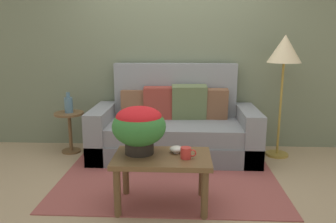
% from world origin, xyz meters
% --- Properties ---
extents(ground_plane, '(14.00, 14.00, 0.00)m').
position_xyz_m(ground_plane, '(0.00, 0.00, 0.00)').
color(ground_plane, tan).
extents(wall_back, '(6.40, 0.12, 2.93)m').
position_xyz_m(wall_back, '(0.00, 1.23, 1.46)').
color(wall_back, slate).
rests_on(wall_back, ground).
extents(area_rug, '(2.32, 1.71, 0.01)m').
position_xyz_m(area_rug, '(0.00, 0.04, 0.01)').
color(area_rug, '#994C47').
rests_on(area_rug, ground).
extents(couch, '(2.07, 0.90, 1.17)m').
position_xyz_m(couch, '(0.04, 0.76, 0.35)').
color(couch, slate).
rests_on(couch, ground).
extents(coffee_table, '(0.86, 0.53, 0.48)m').
position_xyz_m(coffee_table, '(-0.03, -0.58, 0.39)').
color(coffee_table, brown).
rests_on(coffee_table, ground).
extents(side_table, '(0.38, 0.38, 0.54)m').
position_xyz_m(side_table, '(-1.34, 0.80, 0.37)').
color(side_table, brown).
rests_on(side_table, ground).
extents(floor_lamp, '(0.41, 0.41, 1.53)m').
position_xyz_m(floor_lamp, '(1.37, 0.80, 1.30)').
color(floor_lamp, olive).
rests_on(floor_lamp, ground).
extents(potted_plant, '(0.48, 0.48, 0.43)m').
position_xyz_m(potted_plant, '(-0.24, -0.52, 0.73)').
color(potted_plant, black).
rests_on(potted_plant, coffee_table).
extents(coffee_mug, '(0.14, 0.09, 0.10)m').
position_xyz_m(coffee_mug, '(0.18, -0.63, 0.53)').
color(coffee_mug, red).
rests_on(coffee_mug, coffee_table).
extents(snack_bowl, '(0.12, 0.12, 0.06)m').
position_xyz_m(snack_bowl, '(0.09, -0.50, 0.51)').
color(snack_bowl, silver).
rests_on(snack_bowl, coffee_table).
extents(table_vase, '(0.11, 0.11, 0.27)m').
position_xyz_m(table_vase, '(-1.34, 0.79, 0.65)').
color(table_vase, slate).
rests_on(table_vase, side_table).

